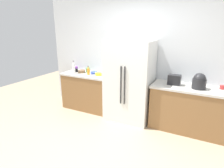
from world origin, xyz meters
The scene contains 16 objects.
ground_plane centered at (0.00, 0.00, 0.00)m, with size 9.57×9.57×0.00m, color tan.
kitchen_back_panel centered at (0.00, 1.74, 1.34)m, with size 4.79×0.10×2.67m, color silver.
counter_left centered at (-1.21, 1.39, 0.44)m, with size 1.20×0.61×0.88m.
counter_right centered at (1.12, 1.39, 0.44)m, with size 1.42×0.61×0.88m.
refrigerator centered at (-0.10, 1.34, 0.85)m, with size 0.95×0.69×1.70m.
toaster centered at (0.80, 1.41, 0.98)m, with size 0.23×0.15×0.19m, color black.
rice_cooker centered at (1.24, 1.36, 1.01)m, with size 0.24×0.24×0.29m.
bottle_a centered at (-1.12, 1.31, 0.96)m, with size 0.06×0.06×0.21m.
bottle_b centered at (-1.51, 1.27, 1.00)m, with size 0.07×0.07×0.30m.
cup_a centered at (-1.29, 1.54, 0.93)m, with size 0.09×0.09×0.10m, color green.
cup_b centered at (1.61, 1.52, 0.92)m, with size 0.07×0.07×0.07m, color red.
cup_c centered at (-1.66, 1.54, 0.93)m, with size 0.10×0.10×0.10m, color purple.
cup_d centered at (-1.55, 1.41, 0.92)m, with size 0.08×0.08×0.08m, color black.
bowl_a centered at (-0.88, 1.36, 0.91)m, with size 0.15×0.15×0.06m, color yellow.
bowl_b centered at (-1.06, 1.46, 0.90)m, with size 0.17×0.17×0.05m, color blue.
bowl_c centered at (-1.38, 1.40, 0.91)m, with size 0.18×0.18×0.06m, color brown.
Camera 1 is at (1.34, -2.27, 1.96)m, focal length 30.45 mm.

